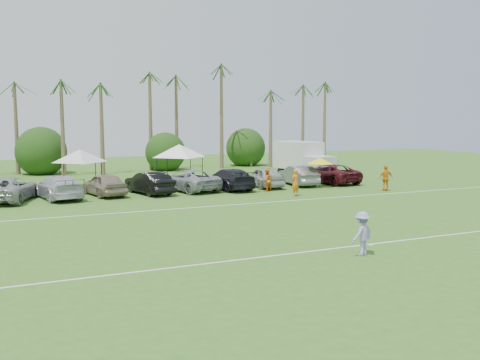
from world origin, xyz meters
name	(u,v)px	position (x,y,z in m)	size (l,w,h in m)	color
ground	(309,268)	(0.00, 0.00, 0.00)	(120.00, 120.00, 0.00)	#37651E
field_lines	(222,227)	(0.00, 8.00, 0.01)	(80.00, 12.10, 0.01)	white
palm_tree_3	(15,66)	(-8.00, 38.00, 10.06)	(2.40, 2.40, 11.90)	brown
palm_tree_4	(62,96)	(-4.00, 38.00, 7.48)	(2.40, 2.40, 8.90)	brown
palm_tree_5	(104,88)	(0.00, 38.00, 8.35)	(2.40, 2.40, 9.90)	brown
palm_tree_6	(144,80)	(4.00, 38.00, 9.21)	(2.40, 2.40, 10.90)	brown
palm_tree_7	(182,73)	(8.00, 38.00, 10.06)	(2.40, 2.40, 11.90)	brown
palm_tree_8	(226,99)	(13.00, 38.00, 7.48)	(2.40, 2.40, 8.90)	brown
palm_tree_9	(267,92)	(18.00, 38.00, 8.35)	(2.40, 2.40, 9.90)	brown
palm_tree_10	(306,85)	(23.00, 38.00, 9.21)	(2.40, 2.40, 10.90)	brown
palm_tree_11	(335,79)	(27.00, 38.00, 10.06)	(2.40, 2.40, 11.90)	brown
bush_tree_1	(41,155)	(-6.00, 39.00, 1.80)	(4.00, 4.00, 4.00)	brown
bush_tree_2	(162,152)	(6.00, 39.00, 1.80)	(4.00, 4.00, 4.00)	brown
bush_tree_3	(247,150)	(16.00, 39.00, 1.80)	(4.00, 4.00, 4.00)	brown
sideline_player_a	(295,183)	(8.61, 15.69, 0.94)	(0.68, 0.45, 1.87)	orange
sideline_player_b	(267,180)	(8.01, 18.76, 0.81)	(0.79, 0.62, 1.62)	orange
sideline_player_c	(386,178)	(16.00, 15.21, 0.96)	(1.12, 0.47, 1.91)	orange
box_truck	(303,159)	(15.23, 25.56, 1.73)	(3.11, 6.53, 3.24)	silver
canopy_tent_left	(80,150)	(-4.07, 26.70, 2.94)	(4.23, 4.23, 3.43)	black
canopy_tent_right	(179,144)	(3.91, 26.67, 3.18)	(4.59, 4.59, 3.72)	black
market_umbrella	(320,161)	(12.83, 19.11, 2.06)	(2.06, 2.06, 2.30)	black
frisbee_player	(362,234)	(2.79, 0.68, 0.85)	(1.25, 0.95, 1.71)	#9C95D4
parked_car_2	(8,189)	(-9.31, 21.23, 0.79)	(2.61, 5.67, 1.58)	#9C9EA0
parked_car_3	(58,187)	(-6.27, 21.10, 0.79)	(2.21, 5.43, 1.58)	silver
parked_car_4	(104,184)	(-3.22, 21.35, 0.79)	(1.86, 4.62, 1.58)	gray
parked_car_5	(149,183)	(-0.18, 20.91, 0.79)	(1.67, 4.78, 1.58)	black
parked_car_6	(188,180)	(2.86, 21.39, 0.79)	(2.61, 5.67, 1.58)	#9FA1A8
parked_car_7	(229,179)	(5.91, 20.87, 0.79)	(2.21, 5.43, 1.58)	black
parked_car_8	(264,177)	(8.95, 20.94, 0.79)	(1.86, 4.62, 1.58)	#B3B3B3
parked_car_9	(298,175)	(11.99, 20.98, 0.79)	(1.67, 4.78, 1.58)	slate
parked_car_10	(329,174)	(15.04, 21.07, 0.79)	(2.61, 5.67, 1.58)	#53131D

